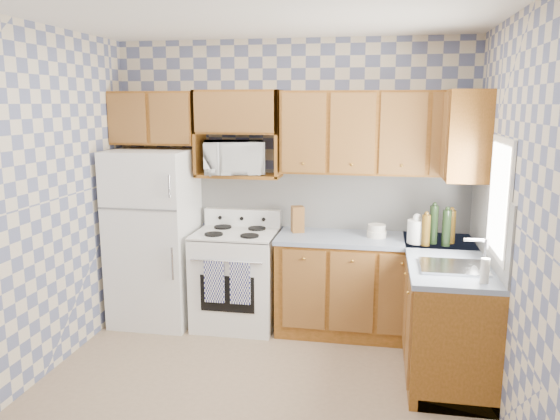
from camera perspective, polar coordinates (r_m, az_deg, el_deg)
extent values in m
plane|color=#846C53|center=(4.23, -2.64, -18.87)|extent=(3.40, 3.40, 0.00)
cube|color=slate|center=(5.29, 1.12, 2.84)|extent=(3.40, 0.02, 2.70)
cube|color=slate|center=(3.74, 23.43, -1.56)|extent=(0.02, 3.20, 2.70)
cube|color=silver|center=(5.25, 5.41, 1.08)|extent=(2.60, 0.02, 0.56)
cube|color=silver|center=(4.54, 20.95, -1.22)|extent=(0.02, 1.60, 0.56)
cube|color=white|center=(5.41, -12.98, -2.77)|extent=(0.75, 0.70, 1.68)
cube|color=white|center=(5.28, -4.57, -7.25)|extent=(0.76, 0.65, 0.90)
cube|color=silver|center=(5.16, -4.65, -2.45)|extent=(0.76, 0.65, 0.02)
cube|color=white|center=(5.39, -3.91, -0.80)|extent=(0.76, 0.08, 0.17)
cube|color=navy|center=(4.97, -6.88, -7.44)|extent=(0.18, 0.02, 0.39)
cube|color=navy|center=(4.91, -4.19, -7.64)|extent=(0.18, 0.02, 0.39)
cube|color=#5F3B0F|center=(5.14, 9.73, -8.01)|extent=(1.75, 0.60, 0.88)
cube|color=#5F3B0F|center=(4.71, 16.77, -10.18)|extent=(0.60, 1.60, 0.88)
cube|color=slate|center=(5.01, 9.91, -3.05)|extent=(1.77, 0.63, 0.04)
cube|color=slate|center=(4.56, 17.03, -4.78)|extent=(0.63, 1.60, 0.04)
cube|color=#5F3B0F|center=(5.00, 10.29, 7.95)|extent=(1.75, 0.33, 0.74)
cube|color=#5F3B0F|center=(5.43, -12.88, 9.36)|extent=(0.82, 0.33, 0.50)
cube|color=#5F3B0F|center=(4.87, 18.73, 7.46)|extent=(0.33, 0.70, 0.74)
cube|color=#5F3B0F|center=(5.21, -4.28, 3.63)|extent=(0.80, 0.33, 0.03)
imported|color=white|center=(5.19, -4.86, 5.48)|extent=(0.65, 0.53, 0.31)
cube|color=#B7B7BC|center=(4.22, 17.65, -5.75)|extent=(0.48, 0.40, 0.03)
cube|color=silver|center=(4.15, 21.98, 1.13)|extent=(0.02, 0.66, 0.86)
cylinder|color=black|center=(4.86, 15.76, -1.49)|extent=(0.07, 0.07, 0.33)
cylinder|color=black|center=(4.81, 17.00, -1.81)|extent=(0.07, 0.07, 0.31)
cylinder|color=#4F370F|center=(4.92, 17.44, -1.69)|extent=(0.07, 0.07, 0.29)
cylinder|color=#4F370F|center=(4.78, 14.99, -2.06)|extent=(0.07, 0.07, 0.27)
cube|color=brown|center=(5.11, 1.85, -0.96)|extent=(0.14, 0.14, 0.24)
cylinder|color=white|center=(4.86, 14.08, -2.20)|extent=(0.16, 0.16, 0.20)
cylinder|color=silver|center=(3.94, 20.62, -5.95)|extent=(0.06, 0.06, 0.17)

